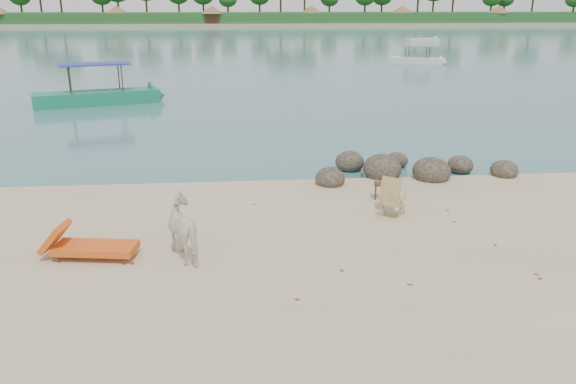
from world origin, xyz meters
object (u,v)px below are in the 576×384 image
object	(u,v)px
lounge_chair	(95,245)
boat_near	(94,70)
side_table	(384,192)
deck_chair	(393,200)
boulders	(403,170)
cow	(188,230)

from	to	relation	value
lounge_chair	boat_near	size ratio (longest dim) A/B	0.29
side_table	deck_chair	distance (m)	1.30
lounge_chair	side_table	bearing A→B (deg)	33.19
lounge_chair	boat_near	bearing A→B (deg)	111.47
side_table	boat_near	distance (m)	19.89
boulders	deck_chair	xyz separation A→B (m)	(-1.27, -3.44, 0.27)
cow	deck_chair	bearing A→B (deg)	173.14
cow	boat_near	size ratio (longest dim) A/B	0.21
boulders	side_table	distance (m)	2.46
cow	lounge_chair	size ratio (longest dim) A/B	0.71
deck_chair	boulders	bearing A→B (deg)	108.67
boat_near	side_table	bearing A→B (deg)	-73.89
side_table	boat_near	bearing A→B (deg)	137.49
boulders	lounge_chair	distance (m)	9.51
deck_chair	boat_near	size ratio (longest dim) A/B	0.13
lounge_chair	cow	bearing A→B (deg)	5.89
boulders	boat_near	distance (m)	18.90
boat_near	boulders	bearing A→B (deg)	-67.24
boulders	cow	world-z (taller)	cow
cow	lounge_chair	xyz separation A→B (m)	(-1.89, 0.09, -0.30)
side_table	boat_near	world-z (taller)	boat_near
boulders	boat_near	world-z (taller)	boat_near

